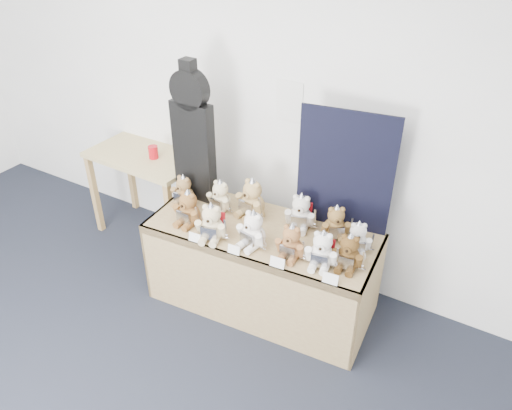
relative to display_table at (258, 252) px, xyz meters
The scene contains 22 objects.
room_shell 1.09m from the display_table, 99.75° to the left, with size 6.00×6.00×6.00m.
display_table is the anchor object (origin of this frame).
side_table 1.39m from the display_table, 164.97° to the left, with size 0.98×0.56×0.81m.
guitar_case 0.97m from the display_table, 162.84° to the left, with size 0.33×0.10×1.07m.
navy_board 0.83m from the display_table, 42.76° to the left, with size 0.65×0.02×0.87m, color black.
red_cup 1.31m from the display_table, 163.81° to the left, with size 0.08×0.08×0.11m, color #B40C16.
teddy_front_far_left 0.58m from the display_table, 166.25° to the right, with size 0.24×0.19×0.29m.
teddy_front_left 0.41m from the display_table, 144.09° to the right, with size 0.25×0.23×0.30m.
teddy_front_centre 0.29m from the display_table, 77.45° to the right, with size 0.24×0.21×0.30m.
teddy_front_right 0.41m from the display_table, 17.64° to the right, with size 0.22×0.18×0.27m.
teddy_front_far_right 0.58m from the display_table, ahead, with size 0.24×0.21×0.29m.
teddy_front_end 0.71m from the display_table, ahead, with size 0.23×0.19×0.28m.
teddy_back_left 0.50m from the display_table, 161.09° to the left, with size 0.22×0.18×0.27m.
teddy_back_centre_left 0.38m from the display_table, 130.56° to the left, with size 0.27×0.24×0.32m.
teddy_back_centre_right 0.41m from the display_table, 49.54° to the left, with size 0.25×0.22×0.30m.
teddy_back_right 0.59m from the display_table, 28.61° to the left, with size 0.23×0.22×0.27m.
teddy_back_end 0.72m from the display_table, 15.20° to the left, with size 0.21×0.20×0.25m.
teddy_back_far_left 0.74m from the display_table, behind, with size 0.22×0.18×0.27m.
entry_card_a 0.47m from the display_table, 139.59° to the right, with size 0.09×0.00×0.06m, color white.
entry_card_b 0.32m from the display_table, 97.24° to the right, with size 0.09×0.00×0.06m, color white.
entry_card_c 0.41m from the display_table, 40.32° to the right, with size 0.10×0.00×0.07m, color white.
entry_card_d 0.69m from the display_table, 18.34° to the right, with size 0.10×0.00×0.07m, color white.
Camera 1 is at (1.98, -0.54, 2.73)m, focal length 35.00 mm.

